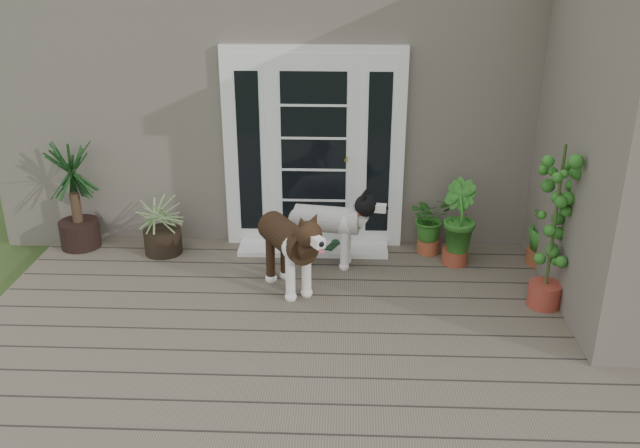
{
  "coord_description": "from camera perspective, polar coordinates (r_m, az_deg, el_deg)",
  "views": [
    {
      "loc": [
        0.15,
        -4.31,
        3.22
      ],
      "look_at": [
        -0.1,
        1.75,
        0.7
      ],
      "focal_mm": 38.27,
      "sensor_mm": 36.0,
      "label": 1
    }
  ],
  "objects": [
    {
      "name": "herb_c",
      "position": [
        7.34,
        18.17,
        -1.12
      ],
      "size": [
        0.38,
        0.38,
        0.58
      ],
      "primitive_type": "imported",
      "rotation": [
        0.0,
        0.0,
        4.69
      ],
      "color": "#1A5D1B",
      "rests_on": "deck"
    },
    {
      "name": "house_main",
      "position": [
        9.11,
        1.42,
        12.0
      ],
      "size": [
        7.4,
        4.0,
        3.1
      ],
      "primitive_type": "cube",
      "color": "#665E54",
      "rests_on": "ground"
    },
    {
      "name": "door_unit",
      "position": [
        7.21,
        -0.52,
        6.25
      ],
      "size": [
        1.9,
        0.14,
        2.15
      ],
      "primitive_type": "cube",
      "color": "white",
      "rests_on": "deck"
    },
    {
      "name": "white_dog",
      "position": [
        6.93,
        0.58,
        -0.66
      ],
      "size": [
        0.93,
        0.52,
        0.73
      ],
      "primitive_type": null,
      "rotation": [
        0.0,
        0.0,
        -1.73
      ],
      "color": "white",
      "rests_on": "deck"
    },
    {
      "name": "yucca",
      "position": [
        7.73,
        -19.84,
        2.2
      ],
      "size": [
        1.07,
        1.07,
        1.17
      ],
      "primitive_type": null,
      "rotation": [
        0.0,
        0.0,
        -0.43
      ],
      "color": "black",
      "rests_on": "deck"
    },
    {
      "name": "deck",
      "position": [
        5.67,
        0.45,
        -11.29
      ],
      "size": [
        6.2,
        4.6,
        0.12
      ],
      "primitive_type": "cube",
      "color": "#6B5B4C",
      "rests_on": "ground"
    },
    {
      "name": "herb_a",
      "position": [
        7.33,
        9.12,
        -0.31
      ],
      "size": [
        0.63,
        0.63,
        0.57
      ],
      "primitive_type": "imported",
      "rotation": [
        0.0,
        0.0,
        0.58
      ],
      "color": "#1C641D",
      "rests_on": "deck"
    },
    {
      "name": "door_step",
      "position": [
        7.39,
        -0.57,
        -2.03
      ],
      "size": [
        1.6,
        0.4,
        0.05
      ],
      "primitive_type": "cube",
      "color": "white",
      "rests_on": "deck"
    },
    {
      "name": "clog_right",
      "position": [
        7.37,
        1.04,
        -1.95
      ],
      "size": [
        0.22,
        0.3,
        0.08
      ],
      "primitive_type": null,
      "rotation": [
        0.0,
        0.0,
        -0.4
      ],
      "color": "#14341A",
      "rests_on": "deck"
    },
    {
      "name": "spider_plant",
      "position": [
        7.4,
        -13.13,
        0.16
      ],
      "size": [
        0.77,
        0.77,
        0.71
      ],
      "primitive_type": null,
      "rotation": [
        0.0,
        0.0,
        0.18
      ],
      "color": "#9CB56F",
      "rests_on": "deck"
    },
    {
      "name": "herb_b",
      "position": [
        7.11,
        11.35,
        -0.79
      ],
      "size": [
        0.58,
        0.58,
        0.67
      ],
      "primitive_type": "imported",
      "rotation": [
        0.0,
        0.0,
        1.96
      ],
      "color": "#195819",
      "rests_on": "deck"
    },
    {
      "name": "sapling",
      "position": [
        6.31,
        19.0,
        -0.14
      ],
      "size": [
        0.47,
        0.47,
        1.59
      ],
      "primitive_type": null,
      "rotation": [
        0.0,
        0.0,
        -0.0
      ],
      "color": "#235317",
      "rests_on": "deck"
    },
    {
      "name": "brindle_dog",
      "position": [
        6.44,
        -2.7,
        -2.33
      ],
      "size": [
        0.84,
        1.01,
        0.79
      ],
      "primitive_type": null,
      "rotation": [
        0.0,
        0.0,
        3.7
      ],
      "color": "#352113",
      "rests_on": "deck"
    },
    {
      "name": "clog_left",
      "position": [
        7.38,
        -0.79,
        -1.86
      ],
      "size": [
        0.29,
        0.36,
        0.1
      ],
      "primitive_type": null,
      "rotation": [
        0.0,
        0.0,
        0.48
      ],
      "color": "#163917",
      "rests_on": "deck"
    }
  ]
}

